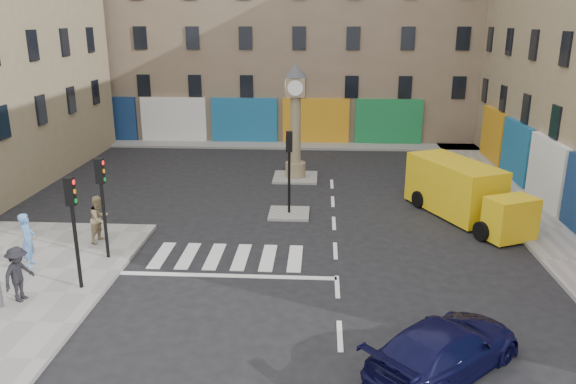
# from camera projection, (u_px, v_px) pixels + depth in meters

# --- Properties ---
(ground) EXTENTS (120.00, 120.00, 0.00)m
(ground) POSITION_uv_depth(u_px,v_px,m) (338.00, 302.00, 17.57)
(ground) COLOR black
(ground) RESTS_ON ground
(sidewalk_right) EXTENTS (2.60, 30.00, 0.15)m
(sidewalk_right) POSITION_uv_depth(u_px,v_px,m) (517.00, 204.00, 26.58)
(sidewalk_right) COLOR gray
(sidewalk_right) RESTS_ON ground
(sidewalk_far) EXTENTS (32.00, 2.40, 0.15)m
(sidewalk_far) POSITION_uv_depth(u_px,v_px,m) (272.00, 145.00, 38.93)
(sidewalk_far) COLOR gray
(sidewalk_far) RESTS_ON ground
(island_near) EXTENTS (1.80, 1.80, 0.12)m
(island_near) POSITION_uv_depth(u_px,v_px,m) (289.00, 213.00, 25.29)
(island_near) COLOR gray
(island_near) RESTS_ON ground
(island_far) EXTENTS (2.40, 2.40, 0.12)m
(island_far) POSITION_uv_depth(u_px,v_px,m) (295.00, 177.00, 31.01)
(island_far) COLOR gray
(island_far) RESTS_ON ground
(building_far) EXTENTS (32.00, 10.00, 17.00)m
(building_far) POSITION_uv_depth(u_px,v_px,m) (278.00, 18.00, 41.96)
(building_far) COLOR #7D6953
(building_far) RESTS_ON ground
(traffic_light_left_near) EXTENTS (0.28, 0.22, 3.70)m
(traffic_light_left_near) POSITION_uv_depth(u_px,v_px,m) (73.00, 215.00, 17.45)
(traffic_light_left_near) COLOR black
(traffic_light_left_near) RESTS_ON sidewalk_left
(traffic_light_left_far) EXTENTS (0.28, 0.22, 3.70)m
(traffic_light_left_far) POSITION_uv_depth(u_px,v_px,m) (102.00, 192.00, 19.74)
(traffic_light_left_far) COLOR black
(traffic_light_left_far) RESTS_ON sidewalk_left
(traffic_light_island) EXTENTS (0.28, 0.22, 3.70)m
(traffic_light_island) POSITION_uv_depth(u_px,v_px,m) (289.00, 159.00, 24.54)
(traffic_light_island) COLOR black
(traffic_light_island) RESTS_ON island_near
(clock_pillar) EXTENTS (1.20, 1.20, 6.10)m
(clock_pillar) POSITION_uv_depth(u_px,v_px,m) (296.00, 115.00, 29.97)
(clock_pillar) COLOR #8E7A5D
(clock_pillar) RESTS_ON island_far
(navy_sedan) EXTENTS (4.76, 4.64, 1.37)m
(navy_sedan) POSITION_uv_depth(u_px,v_px,m) (445.00, 348.00, 13.88)
(navy_sedan) COLOR black
(navy_sedan) RESTS_ON ground
(yellow_van) EXTENTS (4.52, 6.81, 2.40)m
(yellow_van) POSITION_uv_depth(u_px,v_px,m) (463.00, 192.00, 24.61)
(yellow_van) COLOR gold
(yellow_van) RESTS_ON ground
(pedestrian_blue) EXTENTS (0.61, 0.79, 1.94)m
(pedestrian_blue) POSITION_uv_depth(u_px,v_px,m) (28.00, 240.00, 19.49)
(pedestrian_blue) COLOR #5787C7
(pedestrian_blue) RESTS_ON sidewalk_left
(pedestrian_tan) EXTENTS (0.93, 1.06, 1.84)m
(pedestrian_tan) POSITION_uv_depth(u_px,v_px,m) (99.00, 219.00, 21.68)
(pedestrian_tan) COLOR #9C8860
(pedestrian_tan) RESTS_ON sidewalk_left
(pedestrian_dark) EXTENTS (0.90, 1.26, 1.76)m
(pedestrian_dark) POSITION_uv_depth(u_px,v_px,m) (18.00, 274.00, 17.10)
(pedestrian_dark) COLOR black
(pedestrian_dark) RESTS_ON sidewalk_left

